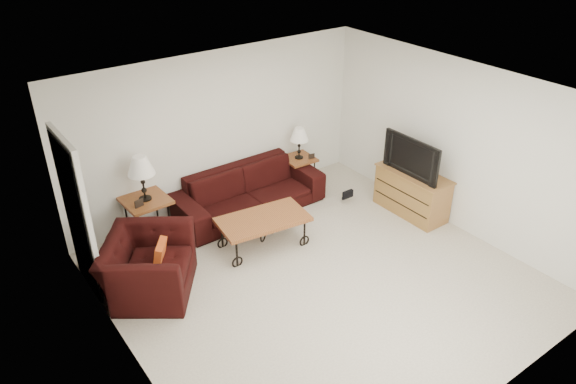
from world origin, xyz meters
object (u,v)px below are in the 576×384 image
object	(u,v)px
side_table_left	(148,219)
lamp_right	(299,143)
lamp_left	(142,178)
tv_stand	(412,193)
coffee_table	(263,232)
backpack	(344,190)
sofa	(249,191)
television	(416,156)
side_table_right	(299,172)
armchair	(148,266)

from	to	relation	value
side_table_left	lamp_right	size ratio (longest dim) A/B	1.24
lamp_left	tv_stand	size ratio (longest dim) A/B	0.57
coffee_table	backpack	distance (m)	1.81
sofa	side_table_left	xyz separation A→B (m)	(-1.60, 0.18, -0.01)
television	sofa	bearing A→B (deg)	-127.63
sofa	tv_stand	bearing A→B (deg)	-37.36
side_table_right	lamp_left	xyz separation A→B (m)	(-2.73, 0.00, 0.73)
lamp_right	television	xyz separation A→B (m)	(0.88, -1.73, 0.19)
side_table_right	tv_stand	bearing A→B (deg)	-62.45
side_table_left	television	world-z (taller)	television
tv_stand	backpack	size ratio (longest dim) A/B	3.00
armchair	side_table_right	bearing A→B (deg)	-34.94
lamp_right	television	size ratio (longest dim) A/B	0.52
lamp_left	lamp_right	xyz separation A→B (m)	(2.73, -0.00, -0.19)
backpack	armchair	bearing A→B (deg)	-153.50
backpack	sofa	bearing A→B (deg)	177.62
sofa	lamp_left	size ratio (longest dim) A/B	3.57
television	backpack	world-z (taller)	television
armchair	sofa	bearing A→B (deg)	-29.98
armchair	tv_stand	xyz separation A→B (m)	(4.11, -0.63, -0.03)
armchair	backpack	bearing A→B (deg)	-49.37
sofa	side_table_right	size ratio (longest dim) A/B	4.43
lamp_right	coffee_table	distance (m)	1.96
side_table_right	lamp_left	size ratio (longest dim) A/B	0.81
side_table_left	side_table_right	size ratio (longest dim) A/B	1.24
television	side_table_left	bearing A→B (deg)	-115.60
sofa	backpack	xyz separation A→B (m)	(1.42, -0.64, -0.15)
side_table_left	armchair	size ratio (longest dim) A/B	0.57
side_table_left	coffee_table	bearing A→B (deg)	-42.52
backpack	side_table_left	bearing A→B (deg)	-173.27
coffee_table	television	bearing A→B (deg)	-14.12
armchair	television	xyz separation A→B (m)	(4.08, -0.63, 0.62)
sofa	coffee_table	world-z (taller)	sofa
lamp_right	side_table_left	bearing A→B (deg)	180.00
sofa	armchair	xyz separation A→B (m)	(-2.08, -0.92, 0.03)
tv_stand	backpack	xyz separation A→B (m)	(-0.61, 0.91, -0.16)
tv_stand	sofa	bearing A→B (deg)	142.64
television	backpack	size ratio (longest dim) A/B	2.69
sofa	lamp_right	world-z (taller)	lamp_right
coffee_table	side_table_right	bearing A→B (deg)	37.15
lamp_right	coffee_table	xyz separation A→B (m)	(-1.49, -1.13, -0.57)
lamp_left	television	world-z (taller)	lamp_left
lamp_left	side_table_left	bearing A→B (deg)	0.00
side_table_right	lamp_left	world-z (taller)	lamp_left
armchair	side_table_left	bearing A→B (deg)	12.73
lamp_right	tv_stand	world-z (taller)	lamp_right
armchair	television	size ratio (longest dim) A/B	1.12
side_table_right	backpack	bearing A→B (deg)	-70.32
side_table_left	sofa	bearing A→B (deg)	-6.42
lamp_left	lamp_right	distance (m)	2.73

